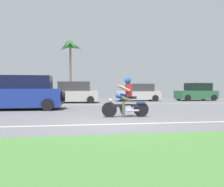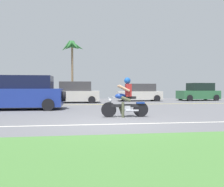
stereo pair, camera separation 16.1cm
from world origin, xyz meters
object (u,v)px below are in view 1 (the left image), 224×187
Objects in this scene: parked_car_2 at (138,93)px; parked_car_3 at (197,92)px; palm_tree_0 at (70,50)px; parked_car_0 at (5,94)px; suv_nearby at (20,93)px; motorcyclist_distant at (17,97)px; parked_car_1 at (72,93)px; motorcyclist at (126,100)px.

parked_car_2 is 5.69m from parked_car_3.
parked_car_2 is at bearing -14.61° from palm_tree_0.
parked_car_2 reaches higher than parked_car_0.
suv_nearby is 16.10m from parked_car_3.
palm_tree_0 is at bearing 60.50° from motorcyclist_distant.
suv_nearby reaches higher than parked_car_3.
parked_car_0 is at bearing 114.10° from motorcyclist_distant.
parked_car_0 is 5.58m from parked_car_1.
parked_car_2 is (3.57, 11.32, 0.03)m from motorcyclist.
parked_car_1 is 4.53m from motorcyclist_distant.
parked_car_2 is 2.96× the size of motorcyclist_distant.
parked_car_1 is 6.14m from parked_car_2.
parked_car_1 is at bearing 103.60° from motorcyclist.
palm_tree_0 is at bearing 165.39° from parked_car_2.
palm_tree_0 is 4.15× the size of motorcyclist_distant.
parked_car_1 is 1.07× the size of parked_car_2.
parked_car_1 reaches higher than motorcyclist_distant.
parked_car_2 is 1.05× the size of parked_car_3.
suv_nearby reaches higher than motorcyclist.
motorcyclist is 14.67m from parked_car_3.
suv_nearby is 1.06× the size of parked_car_0.
parked_car_1 reaches higher than motorcyclist.
parked_car_0 is 0.81× the size of palm_tree_0.
parked_car_0 reaches higher than motorcyclist_distant.
suv_nearby reaches higher than parked_car_2.
palm_tree_0 is at bearing 73.75° from suv_nearby.
motorcyclist_distant is at bearing 106.51° from suv_nearby.
palm_tree_0 is at bearing 93.26° from parked_car_1.
parked_car_0 is (-2.66, 6.89, -0.22)m from suv_nearby.
motorcyclist is 9.92m from parked_car_1.
parked_car_2 reaches higher than motorcyclist_distant.
parked_car_3 is (11.60, 1.72, -0.02)m from parked_car_1.
parked_car_1 is at bearing -86.74° from palm_tree_0.
parked_car_1 is (-2.33, 9.65, 0.09)m from motorcyclist.
parked_car_0 is 4.47m from motorcyclist_distant.
suv_nearby is at bearing -106.25° from palm_tree_0.
parked_car_3 is 0.68× the size of palm_tree_0.
motorcyclist_distant is (-0.83, 2.81, -0.34)m from suv_nearby.
motorcyclist is 6.53m from suv_nearby.
palm_tree_0 is (-6.09, 1.59, 4.02)m from parked_car_2.
parked_car_3 is at bearing 8.45° from parked_car_1.
parked_car_1 is 3.19× the size of motorcyclist_distant.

